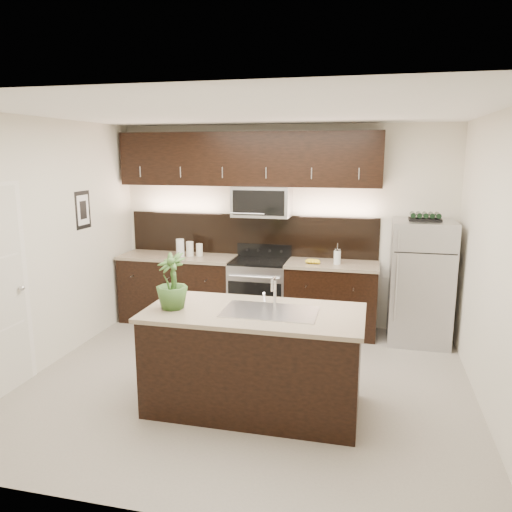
{
  "coord_description": "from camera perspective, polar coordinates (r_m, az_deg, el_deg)",
  "views": [
    {
      "loc": [
        1.2,
        -4.63,
        2.32
      ],
      "look_at": [
        -0.03,
        0.55,
        1.23
      ],
      "focal_mm": 35.0,
      "sensor_mm": 36.0,
      "label": 1
    }
  ],
  "objects": [
    {
      "name": "bananas",
      "position": [
        6.43,
        6.1,
        -0.55
      ],
      "size": [
        0.22,
        0.18,
        0.06
      ],
      "primitive_type": "ellipsoid",
      "rotation": [
        0.0,
        0.0,
        -0.13
      ],
      "color": "gold",
      "rests_on": "counter_run"
    },
    {
      "name": "island",
      "position": [
        4.66,
        -0.25,
        -11.74
      ],
      "size": [
        1.96,
        0.96,
        0.94
      ],
      "color": "black",
      "rests_on": "ground"
    },
    {
      "name": "refrigerator",
      "position": [
        6.48,
        18.3,
        -2.87
      ],
      "size": [
        0.74,
        0.67,
        1.53
      ],
      "primitive_type": "cube",
      "color": "#B2B2B7",
      "rests_on": "ground"
    },
    {
      "name": "room_walls",
      "position": [
        4.82,
        -2.54,
        4.15
      ],
      "size": [
        4.52,
        4.02,
        2.71
      ],
      "color": "beige",
      "rests_on": "ground"
    },
    {
      "name": "counter_run",
      "position": [
        6.79,
        -1.26,
        -4.19
      ],
      "size": [
        3.51,
        0.65,
        0.94
      ],
      "color": "black",
      "rests_on": "ground"
    },
    {
      "name": "sink_faucet",
      "position": [
        4.47,
        1.66,
        -6.16
      ],
      "size": [
        0.84,
        0.5,
        0.28
      ],
      "color": "silver",
      "rests_on": "island"
    },
    {
      "name": "french_press",
      "position": [
        6.42,
        9.26,
        -0.05
      ],
      "size": [
        0.09,
        0.09,
        0.27
      ],
      "rotation": [
        0.0,
        0.0,
        0.2
      ],
      "color": "silver",
      "rests_on": "counter_run"
    },
    {
      "name": "wine_rack",
      "position": [
        6.34,
        18.76,
        4.24
      ],
      "size": [
        0.38,
        0.23,
        0.09
      ],
      "color": "black",
      "rests_on": "refrigerator"
    },
    {
      "name": "plant",
      "position": [
        4.56,
        -9.61,
        -2.84
      ],
      "size": [
        0.38,
        0.38,
        0.51
      ],
      "primitive_type": "imported",
      "rotation": [
        0.0,
        0.0,
        -0.43
      ],
      "color": "#335723",
      "rests_on": "island"
    },
    {
      "name": "canisters",
      "position": [
        6.89,
        -7.84,
        0.86
      ],
      "size": [
        0.34,
        0.19,
        0.24
      ],
      "rotation": [
        0.0,
        0.0,
        0.35
      ],
      "color": "silver",
      "rests_on": "counter_run"
    },
    {
      "name": "ground",
      "position": [
        5.32,
        -1.07,
        -14.25
      ],
      "size": [
        4.5,
        4.5,
        0.0
      ],
      "primitive_type": "plane",
      "color": "gray",
      "rests_on": "ground"
    },
    {
      "name": "upper_fixtures",
      "position": [
        6.67,
        -0.78,
        10.07
      ],
      "size": [
        3.49,
        0.4,
        1.66
      ],
      "color": "black",
      "rests_on": "counter_run"
    }
  ]
}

